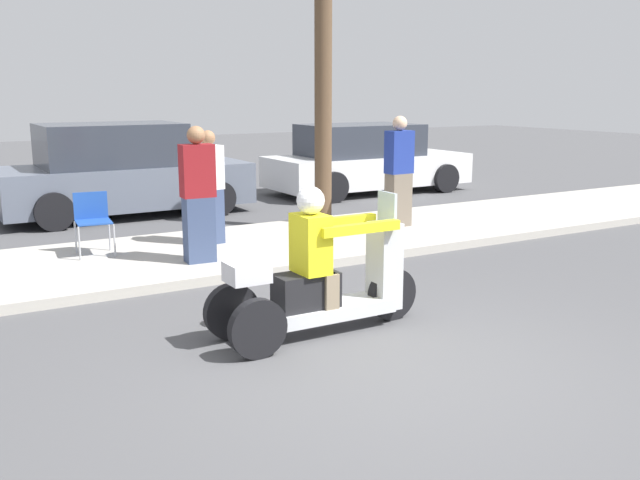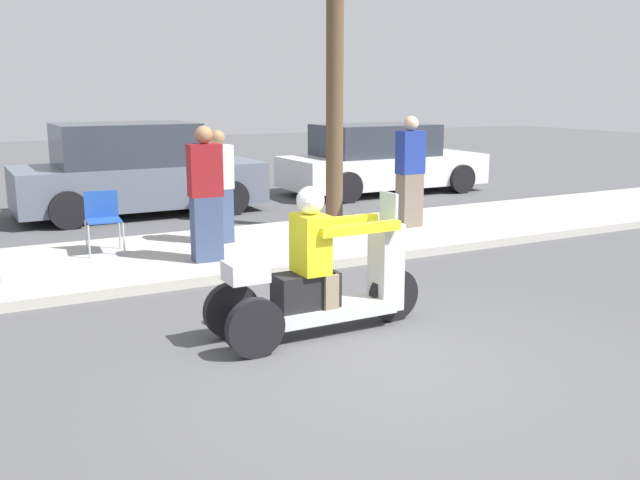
{
  "view_description": "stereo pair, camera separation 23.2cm",
  "coord_description": "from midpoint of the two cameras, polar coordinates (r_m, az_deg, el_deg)",
  "views": [
    {
      "loc": [
        -3.38,
        -4.48,
        2.28
      ],
      "look_at": [
        -0.11,
        1.11,
        0.91
      ],
      "focal_mm": 40.0,
      "sensor_mm": 36.0,
      "label": 1
    },
    {
      "loc": [
        -3.18,
        -4.59,
        2.28
      ],
      "look_at": [
        -0.11,
        1.11,
        0.91
      ],
      "focal_mm": 40.0,
      "sensor_mm": 36.0,
      "label": 2
    }
  ],
  "objects": [
    {
      "name": "tree_trunk",
      "position": [
        11.63,
        -0.32,
        10.03
      ],
      "size": [
        0.28,
        0.28,
        3.54
      ],
      "color": "brown",
      "rests_on": "sidewalk_strip"
    },
    {
      "name": "parked_car_lot_left",
      "position": [
        16.08,
        3.23,
        6.37
      ],
      "size": [
        4.55,
        2.07,
        1.53
      ],
      "color": "silver",
      "rests_on": "ground"
    },
    {
      "name": "sidewalk_strip",
      "position": [
        9.96,
        -10.28,
        -1.12
      ],
      "size": [
        28.0,
        2.8,
        0.12
      ],
      "color": "#B2ADA3",
      "rests_on": "ground"
    },
    {
      "name": "parked_car_lot_center",
      "position": [
        13.62,
        -16.13,
        5.18
      ],
      "size": [
        4.44,
        2.09,
        1.68
      ],
      "color": "slate",
      "rests_on": "ground"
    },
    {
      "name": "spectator_by_tree",
      "position": [
        9.12,
        -10.45,
        3.37
      ],
      "size": [
        0.42,
        0.27,
        1.72
      ],
      "color": "#38476B",
      "rests_on": "sidewalk_strip"
    },
    {
      "name": "spectator_near_curb",
      "position": [
        10.2,
        -9.49,
        3.99
      ],
      "size": [
        0.42,
        0.3,
        1.61
      ],
      "color": "#38476B",
      "rests_on": "sidewalk_strip"
    },
    {
      "name": "motorcycle_trike",
      "position": [
        6.71,
        -0.96,
        -3.31
      ],
      "size": [
        2.16,
        0.66,
        1.42
      ],
      "color": "black",
      "rests_on": "ground"
    },
    {
      "name": "spectator_mid_group",
      "position": [
        11.44,
        5.74,
        5.31
      ],
      "size": [
        0.43,
        0.27,
        1.76
      ],
      "color": "#726656",
      "rests_on": "sidewalk_strip"
    },
    {
      "name": "ground_plane",
      "position": [
        6.05,
        5.24,
        -10.28
      ],
      "size": [
        60.0,
        60.0,
        0.0
      ],
      "primitive_type": "plane",
      "color": "#4C4C4F"
    },
    {
      "name": "folding_chair_curbside",
      "position": [
        9.98,
        -18.38,
        1.79
      ],
      "size": [
        0.51,
        0.51,
        0.82
      ],
      "color": "#A5A8AD",
      "rests_on": "sidewalk_strip"
    }
  ]
}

